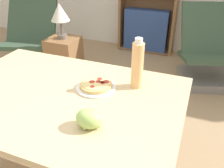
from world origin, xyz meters
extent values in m
plane|color=#9E7F5B|center=(0.00, 0.00, 0.00)|extent=(14.00, 14.00, 0.00)
cube|color=#D1B27F|center=(0.09, -0.12, 0.72)|extent=(1.33, 0.89, 0.03)
cylinder|color=#D1B27F|center=(-0.51, 0.27, 0.35)|extent=(0.06, 0.06, 0.71)
cylinder|color=#D1B27F|center=(0.69, 0.27, 0.35)|extent=(0.06, 0.06, 0.71)
cylinder|color=white|center=(0.25, 0.01, 0.75)|extent=(0.23, 0.23, 0.01)
cylinder|color=#DBB26B|center=(0.25, 0.01, 0.76)|extent=(0.19, 0.19, 0.02)
cylinder|color=#EACC7A|center=(0.25, 0.01, 0.77)|extent=(0.16, 0.16, 0.00)
cylinder|color=#A83328|center=(0.25, 0.06, 0.78)|extent=(0.03, 0.03, 0.00)
cylinder|color=#A83328|center=(0.22, 0.01, 0.78)|extent=(0.03, 0.03, 0.00)
cylinder|color=#A83328|center=(0.25, 0.03, 0.78)|extent=(0.03, 0.03, 0.00)
cylinder|color=#A83328|center=(0.25, -0.04, 0.78)|extent=(0.02, 0.02, 0.00)
cylinder|color=#A83328|center=(0.29, 0.02, 0.78)|extent=(0.02, 0.02, 0.00)
cylinder|color=#A83328|center=(0.30, 0.04, 0.78)|extent=(0.03, 0.03, 0.00)
cylinder|color=#A83328|center=(0.27, 0.03, 0.78)|extent=(0.03, 0.03, 0.00)
ellipsoid|color=#A8CC66|center=(0.36, -0.30, 0.79)|extent=(0.12, 0.09, 0.09)
sphere|color=#A8CC66|center=(0.35, -0.32, 0.80)|extent=(0.03, 0.03, 0.03)
sphere|color=#A8CC66|center=(0.37, -0.28, 0.80)|extent=(0.02, 0.02, 0.02)
sphere|color=#A8CC66|center=(0.35, -0.29, 0.77)|extent=(0.02, 0.02, 0.02)
sphere|color=#A8CC66|center=(0.34, -0.32, 0.77)|extent=(0.02, 0.02, 0.02)
sphere|color=#A8CC66|center=(0.40, -0.30, 0.76)|extent=(0.02, 0.02, 0.02)
sphere|color=#A8CC66|center=(0.35, -0.33, 0.75)|extent=(0.02, 0.02, 0.02)
sphere|color=#A8CC66|center=(0.35, -0.29, 0.77)|extent=(0.02, 0.02, 0.02)
sphere|color=#A8CC66|center=(0.35, -0.29, 0.76)|extent=(0.02, 0.02, 0.02)
sphere|color=#A8CC66|center=(0.33, -0.29, 0.76)|extent=(0.02, 0.02, 0.02)
cylinder|color=#EFB270|center=(0.45, 0.11, 0.87)|extent=(0.07, 0.07, 0.26)
cylinder|color=white|center=(0.45, 0.11, 1.02)|extent=(0.04, 0.04, 0.03)
cube|color=slate|center=(-1.30, 1.28, 0.05)|extent=(0.72, 0.70, 0.10)
cube|color=#334733|center=(-1.30, 1.20, 0.36)|extent=(0.76, 0.67, 0.14)
cube|color=#334733|center=(-1.37, 1.49, 0.60)|extent=(0.73, 0.58, 0.55)
cube|color=slate|center=(0.89, 1.72, 0.05)|extent=(0.72, 0.70, 0.10)
cube|color=#334733|center=(0.89, 1.65, 0.36)|extent=(0.76, 0.67, 0.14)
cube|color=#334733|center=(0.82, 1.94, 0.60)|extent=(0.73, 0.58, 0.55)
cube|color=brown|center=(-0.05, 2.48, 0.02)|extent=(0.77, 0.23, 0.02)
cube|color=navy|center=(-0.05, 2.46, 0.33)|extent=(0.66, 0.17, 0.61)
cube|color=brown|center=(-0.73, 1.19, 0.27)|extent=(0.34, 0.34, 0.53)
cylinder|color=#665B51|center=(-0.73, 1.19, 0.55)|extent=(0.11, 0.11, 0.05)
cylinder|color=#665B51|center=(-0.73, 1.19, 0.65)|extent=(0.02, 0.02, 0.16)
cone|color=beige|center=(-0.73, 1.19, 0.83)|extent=(0.21, 0.21, 0.19)
camera|label=1|loc=(0.75, -1.03, 1.44)|focal=38.00mm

